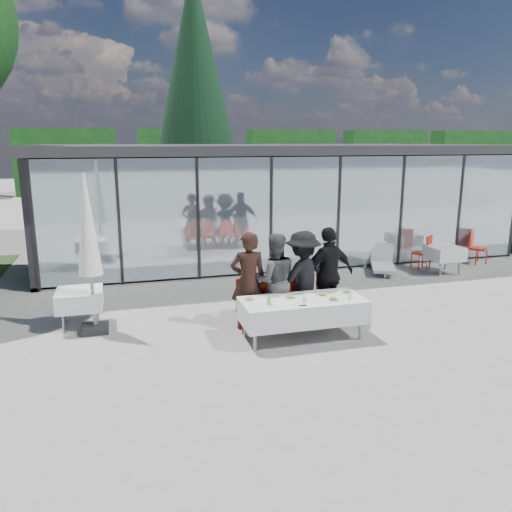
{
  "coord_description": "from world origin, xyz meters",
  "views": [
    {
      "loc": [
        -2.85,
        -8.5,
        3.55
      ],
      "look_at": [
        -0.16,
        1.2,
        1.23
      ],
      "focal_mm": 35.0,
      "sensor_mm": 36.0,
      "label": 1
    }
  ],
  "objects_px": {
    "plate_a": "(250,299)",
    "diner_d": "(329,274)",
    "diner_chair_a": "(248,302)",
    "plate_d": "(347,292)",
    "spare_table_left": "(80,299)",
    "dining_table": "(303,310)",
    "plate_b": "(290,297)",
    "spare_chair_b": "(425,251)",
    "market_umbrella": "(88,234)",
    "lounger": "(383,262)",
    "plate_extra": "(333,299)",
    "diner_a": "(248,281)",
    "diner_c": "(303,278)",
    "juice_bottle": "(269,300)",
    "spare_table_right": "(444,253)",
    "plate_c": "(322,294)",
    "conifer_tree": "(195,81)",
    "diner_chair_d": "(328,295)",
    "diner_b": "(274,280)",
    "diner_chair_b": "(274,299)",
    "folded_eyeglasses": "(303,306)",
    "diner_chair_c": "(302,297)"
  },
  "relations": [
    {
      "from": "dining_table",
      "to": "market_umbrella",
      "type": "distance_m",
      "value": 4.17
    },
    {
      "from": "diner_d",
      "to": "plate_a",
      "type": "relative_size",
      "value": 8.22
    },
    {
      "from": "diner_b",
      "to": "diner_chair_d",
      "type": "xyz_separation_m",
      "value": [
        1.13,
        -0.01,
        -0.39
      ]
    },
    {
      "from": "diner_chair_d",
      "to": "diner_a",
      "type": "bearing_deg",
      "value": 179.74
    },
    {
      "from": "diner_c",
      "to": "plate_a",
      "type": "xyz_separation_m",
      "value": [
        -1.23,
        -0.57,
        -0.15
      ]
    },
    {
      "from": "plate_extra",
      "to": "lounger",
      "type": "height_order",
      "value": "plate_extra"
    },
    {
      "from": "spare_table_right",
      "to": "juice_bottle",
      "type": "bearing_deg",
      "value": -150.09
    },
    {
      "from": "plate_extra",
      "to": "spare_table_right",
      "type": "bearing_deg",
      "value": 36.14
    },
    {
      "from": "plate_extra",
      "to": "market_umbrella",
      "type": "xyz_separation_m",
      "value": [
        -4.2,
        1.57,
        1.12
      ]
    },
    {
      "from": "spare_chair_b",
      "to": "market_umbrella",
      "type": "height_order",
      "value": "market_umbrella"
    },
    {
      "from": "diner_b",
      "to": "spare_table_right",
      "type": "bearing_deg",
      "value": -148.68
    },
    {
      "from": "spare_table_right",
      "to": "lounger",
      "type": "relative_size",
      "value": 0.59
    },
    {
      "from": "dining_table",
      "to": "plate_b",
      "type": "bearing_deg",
      "value": 152.89
    },
    {
      "from": "plate_a",
      "to": "lounger",
      "type": "relative_size",
      "value": 0.16
    },
    {
      "from": "diner_a",
      "to": "diner_c",
      "type": "bearing_deg",
      "value": -176.45
    },
    {
      "from": "plate_a",
      "to": "spare_table_left",
      "type": "bearing_deg",
      "value": 153.2
    },
    {
      "from": "folded_eyeglasses",
      "to": "plate_extra",
      "type": "bearing_deg",
      "value": 12.17
    },
    {
      "from": "spare_table_left",
      "to": "plate_d",
      "type": "bearing_deg",
      "value": -17.81
    },
    {
      "from": "diner_b",
      "to": "market_umbrella",
      "type": "relative_size",
      "value": 0.62
    },
    {
      "from": "diner_chair_b",
      "to": "spare_table_right",
      "type": "relative_size",
      "value": 1.13
    },
    {
      "from": "plate_extra",
      "to": "spare_table_right",
      "type": "height_order",
      "value": "plate_extra"
    },
    {
      "from": "spare_table_left",
      "to": "conifer_tree",
      "type": "relative_size",
      "value": 0.08
    },
    {
      "from": "juice_bottle",
      "to": "conifer_tree",
      "type": "xyz_separation_m",
      "value": [
        0.91,
        13.53,
        5.16
      ]
    },
    {
      "from": "conifer_tree",
      "to": "plate_extra",
      "type": "bearing_deg",
      "value": -88.81
    },
    {
      "from": "diner_chair_b",
      "to": "diner_c",
      "type": "relative_size",
      "value": 0.52
    },
    {
      "from": "conifer_tree",
      "to": "diner_chair_d",
      "type": "bearing_deg",
      "value": -87.24
    },
    {
      "from": "diner_chair_a",
      "to": "conifer_tree",
      "type": "xyz_separation_m",
      "value": [
        1.05,
        12.64,
        5.45
      ]
    },
    {
      "from": "diner_d",
      "to": "lounger",
      "type": "height_order",
      "value": "diner_d"
    },
    {
      "from": "diner_chair_a",
      "to": "diner_b",
      "type": "bearing_deg",
      "value": 0.84
    },
    {
      "from": "plate_d",
      "to": "spare_table_right",
      "type": "xyz_separation_m",
      "value": [
        4.47,
        3.23,
        -0.22
      ]
    },
    {
      "from": "diner_chair_a",
      "to": "lounger",
      "type": "relative_size",
      "value": 0.67
    },
    {
      "from": "diner_chair_a",
      "to": "diner_d",
      "type": "distance_m",
      "value": 1.71
    },
    {
      "from": "diner_chair_b",
      "to": "spare_table_right",
      "type": "xyz_separation_m",
      "value": [
        5.72,
        2.62,
        0.02
      ]
    },
    {
      "from": "diner_a",
      "to": "diner_d",
      "type": "relative_size",
      "value": 0.99
    },
    {
      "from": "diner_chair_a",
      "to": "plate_d",
      "type": "bearing_deg",
      "value": -19.2
    },
    {
      "from": "spare_table_left",
      "to": "folded_eyeglasses",
      "type": "bearing_deg",
      "value": -28.39
    },
    {
      "from": "plate_c",
      "to": "plate_extra",
      "type": "height_order",
      "value": "same"
    },
    {
      "from": "diner_chair_c",
      "to": "diner_d",
      "type": "height_order",
      "value": "diner_d"
    },
    {
      "from": "plate_extra",
      "to": "market_umbrella",
      "type": "distance_m",
      "value": 4.62
    },
    {
      "from": "diner_d",
      "to": "spare_table_left",
      "type": "bearing_deg",
      "value": -21.4
    },
    {
      "from": "diner_chair_a",
      "to": "spare_table_right",
      "type": "distance_m",
      "value": 6.77
    },
    {
      "from": "diner_chair_d",
      "to": "juice_bottle",
      "type": "height_order",
      "value": "diner_chair_d"
    },
    {
      "from": "juice_bottle",
      "to": "spare_table_right",
      "type": "height_order",
      "value": "juice_bottle"
    },
    {
      "from": "plate_d",
      "to": "lounger",
      "type": "xyz_separation_m",
      "value": [
        2.93,
        3.81,
        -0.52
      ]
    },
    {
      "from": "diner_chair_b",
      "to": "diner_b",
      "type": "bearing_deg",
      "value": 90.0
    },
    {
      "from": "diner_chair_a",
      "to": "plate_b",
      "type": "height_order",
      "value": "diner_chair_a"
    },
    {
      "from": "plate_c",
      "to": "spare_chair_b",
      "type": "relative_size",
      "value": 0.24
    },
    {
      "from": "plate_c",
      "to": "conifer_tree",
      "type": "height_order",
      "value": "conifer_tree"
    },
    {
      "from": "plate_a",
      "to": "diner_d",
      "type": "bearing_deg",
      "value": 17.71
    },
    {
      "from": "lounger",
      "to": "diner_chair_c",
      "type": "bearing_deg",
      "value": -138.39
    }
  ]
}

